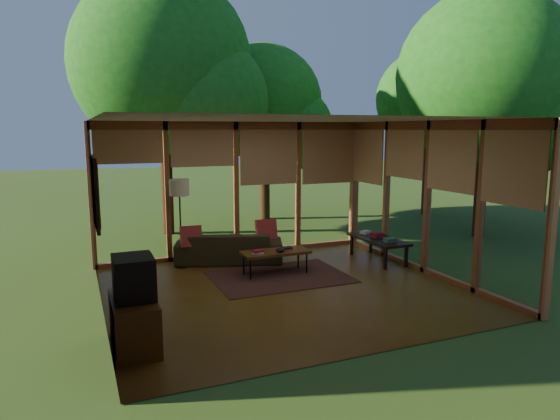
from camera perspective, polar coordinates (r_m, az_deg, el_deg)
name	(u,v)px	position (r m, az deg, el deg)	size (l,w,h in m)	color
floor	(285,290)	(8.10, 0.55, -9.14)	(5.50, 5.50, 0.00)	brown
ceiling	(285,119)	(7.69, 0.59, 10.32)	(5.50, 5.50, 0.00)	white
wall_left	(98,219)	(7.17, -20.07, -1.00)	(0.04, 5.00, 2.70)	beige
wall_front	(374,239)	(5.61, 10.70, -3.33)	(5.50, 0.04, 2.70)	beige
window_wall_back	(236,189)	(10.11, -5.03, 2.36)	(5.50, 0.12, 2.70)	#9B5430
window_wall_right	(427,198)	(9.21, 16.50, 1.34)	(0.12, 5.00, 2.70)	#9B5430
exterior_lawn	(399,200)	(18.85, 13.43, 1.17)	(40.00, 40.00, 0.00)	#32511E
tree_nw	(162,64)	(12.59, -13.31, 15.88)	(4.27, 4.27, 6.21)	#362013
tree_ne	(263,104)	(14.31, -1.92, 12.03)	(3.28, 3.28, 4.91)	#362013
tree_se	(484,78)	(12.70, 22.24, 13.83)	(3.97, 3.97, 5.71)	#362013
tree_far	(425,100)	(15.47, 16.25, 11.98)	(2.84, 2.84, 4.83)	#362013
rug	(280,277)	(8.78, -0.03, -7.63)	(2.32, 1.64, 0.01)	brown
sofa	(229,247)	(9.73, -5.83, -4.23)	(2.03, 0.79, 0.59)	#322B19
pillow_left	(191,237)	(9.44, -10.13, -3.02)	(0.39, 0.13, 0.39)	maroon
pillow_right	(266,230)	(9.86, -1.59, -2.30)	(0.41, 0.14, 0.41)	maroon
ct_book_lower	(258,253)	(8.67, -2.57, -4.89)	(0.20, 0.15, 0.03)	beige
ct_book_upper	(258,251)	(8.66, -2.57, -4.69)	(0.19, 0.14, 0.03)	maroon
ct_book_side	(286,248)	(9.00, 0.75, -4.35)	(0.19, 0.14, 0.03)	black
ct_bowl	(280,250)	(8.76, 0.01, -4.59)	(0.16, 0.16, 0.07)	black
media_cabinet	(134,323)	(6.26, -16.33, -12.26)	(0.50, 1.00, 0.60)	brown
television	(134,278)	(6.09, -16.38, -7.41)	(0.45, 0.55, 0.50)	black
console_book_a	(390,240)	(9.60, 12.48, -3.38)	(0.22, 0.16, 0.08)	#376054
console_book_b	(377,235)	(9.96, 10.99, -2.82)	(0.21, 0.15, 0.10)	maroon
console_book_c	(366,232)	(10.29, 9.76, -2.51)	(0.21, 0.15, 0.06)	beige
floor_lamp	(179,193)	(9.32, -11.42, 1.97)	(0.36, 0.36, 1.65)	black
coffee_table	(275,253)	(8.85, -0.54, -4.91)	(1.20, 0.50, 0.43)	brown
side_console	(378,240)	(9.94, 11.14, -3.40)	(0.60, 1.40, 0.46)	black
wall_painting	(95,192)	(8.53, -20.36, 1.89)	(0.06, 1.35, 1.15)	black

